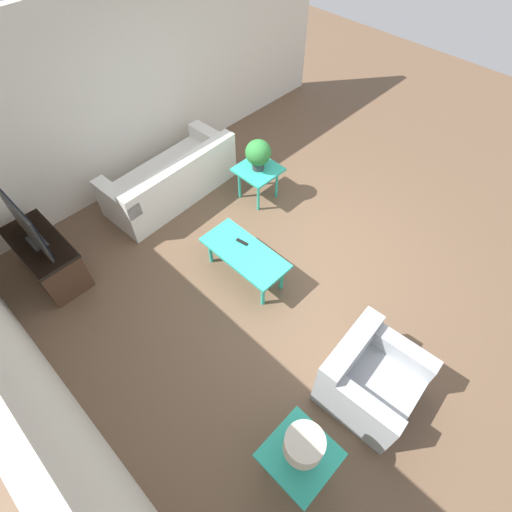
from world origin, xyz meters
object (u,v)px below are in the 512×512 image
(television, at_px, (25,224))
(side_table_lamp, at_px, (300,457))
(side_table_plant, at_px, (258,173))
(potted_plant, at_px, (258,153))
(sofa, at_px, (172,180))
(tv_stand_chest, at_px, (47,257))
(armchair, at_px, (369,379))
(coffee_table, at_px, (245,255))
(table_lamp, at_px, (303,446))

(television, bearing_deg, side_table_lamp, -173.15)
(side_table_plant, relative_size, television, 0.65)
(potted_plant, bearing_deg, side_table_lamp, 139.74)
(side_table_lamp, bearing_deg, side_table_plant, -40.26)
(sofa, xyz_separation_m, potted_plant, (-0.95, -0.87, 0.51))
(tv_stand_chest, bearing_deg, side_table_lamp, -173.22)
(side_table_lamp, bearing_deg, armchair, -91.18)
(coffee_table, height_order, table_lamp, table_lamp)
(sofa, relative_size, side_table_plant, 3.52)
(side_table_lamp, distance_m, tv_stand_chest, 3.79)
(tv_stand_chest, bearing_deg, armchair, -158.18)
(coffee_table, height_order, side_table_lamp, side_table_lamp)
(tv_stand_chest, relative_size, table_lamp, 2.50)
(side_table_lamp, relative_size, television, 0.65)
(coffee_table, bearing_deg, side_table_plant, -52.12)
(side_table_plant, bearing_deg, tv_stand_chest, 73.08)
(tv_stand_chest, xyz_separation_m, television, (0.00, 0.00, 0.59))
(armchair, xyz_separation_m, tv_stand_chest, (3.78, 1.51, 0.01))
(television, height_order, table_lamp, television)
(side_table_lamp, xyz_separation_m, potted_plant, (2.88, -2.44, 0.34))
(side_table_lamp, height_order, television, television)
(tv_stand_chest, height_order, television, television)
(television, distance_m, table_lamp, 3.79)
(armchair, height_order, potted_plant, potted_plant)
(side_table_lamp, xyz_separation_m, table_lamp, (-0.00, 0.00, 0.36))
(side_table_plant, xyz_separation_m, tv_stand_chest, (0.88, 2.89, -0.14))
(side_table_plant, bearing_deg, table_lamp, 139.74)
(side_table_plant, height_order, side_table_lamp, same)
(television, bearing_deg, sofa, -88.09)
(armchair, bearing_deg, table_lamp, 174.83)
(potted_plant, bearing_deg, armchair, 154.69)
(table_lamp, bearing_deg, tv_stand_chest, 6.78)
(armchair, xyz_separation_m, table_lamp, (0.02, 1.07, 0.51))
(sofa, xyz_separation_m, side_table_plant, (-0.95, -0.87, 0.17))
(potted_plant, xyz_separation_m, table_lamp, (-2.88, 2.44, 0.02))
(armchair, xyz_separation_m, television, (3.78, 1.52, 0.60))
(television, bearing_deg, side_table_plant, -106.90)
(side_table_plant, height_order, tv_stand_chest, tv_stand_chest)
(sofa, bearing_deg, potted_plant, 129.96)
(side_table_plant, height_order, television, television)
(side_table_plant, relative_size, potted_plant, 1.25)
(television, relative_size, potted_plant, 1.91)
(armchair, bearing_deg, side_table_lamp, 174.83)
(side_table_plant, relative_size, table_lamp, 1.31)
(tv_stand_chest, bearing_deg, side_table_plant, -106.92)
(side_table_lamp, relative_size, table_lamp, 1.31)
(coffee_table, height_order, side_table_plant, side_table_plant)
(television, height_order, potted_plant, television)
(table_lamp, bearing_deg, coffee_table, -32.80)
(armchair, height_order, television, television)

